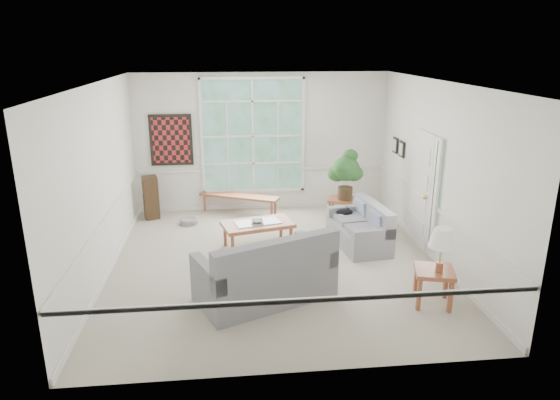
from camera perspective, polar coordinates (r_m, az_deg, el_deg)
The scene contains 24 objects.
floor at distance 8.59m, azimuth -0.53°, elevation -7.15°, with size 5.50×6.00×0.01m, color #A9A190.
ceiling at distance 7.83m, azimuth -0.59°, elevation 13.28°, with size 5.50×6.00×0.02m, color white.
wall_back at distance 10.99m, azimuth -2.07°, elevation 6.59°, with size 5.50×0.02×3.00m, color white.
wall_front at distance 5.25m, azimuth 2.60°, elevation -5.77°, with size 5.50×0.02×3.00m, color white.
wall_left at distance 8.29m, azimuth -19.85°, elevation 1.93°, with size 0.02×6.00×3.00m, color white.
wall_right at distance 8.77m, azimuth 17.66°, elevation 2.96°, with size 0.02×6.00×3.00m, color white.
window_back at distance 10.91m, azimuth -3.12°, elevation 7.30°, with size 2.30×0.08×2.40m, color white.
entry_door at distance 9.40m, azimuth 15.77°, elevation 1.23°, with size 0.08×0.90×2.10m, color white.
door_sidelight at distance 8.81m, azimuth 17.29°, elevation 0.71°, with size 0.08×0.26×1.90m, color white.
wall_art at distance 10.97m, azimuth -12.34°, elevation 6.70°, with size 0.90×0.06×1.10m, color #5A1919.
wall_frame_near at distance 10.33m, azimuth 13.69°, elevation 5.68°, with size 0.04×0.26×0.32m, color black.
wall_frame_far at distance 10.70m, azimuth 12.99°, elevation 6.12°, with size 0.04×0.26×0.32m, color black.
loveseat_right at distance 9.25m, azimuth 9.00°, elevation -2.82°, with size 0.76×1.47×0.80m, color gray.
loveseat_front at distance 7.25m, azimuth -1.78°, elevation -7.45°, with size 1.91×0.99×1.04m, color gray.
coffee_table at distance 9.14m, azimuth -2.55°, elevation -3.97°, with size 1.25×0.68×0.47m, color #974E30.
pewter_bowl at distance 9.04m, azimuth -2.60°, elevation -2.41°, with size 0.28×0.28×0.07m, color #A3A3A9.
window_bench at distance 10.95m, azimuth -4.66°, elevation -0.49°, with size 1.77×0.34×0.41m, color #974E30.
end_table at distance 10.53m, azimuth 6.92°, elevation -1.08°, with size 0.49×0.49×0.49m, color #974E30.
houseplant at distance 10.26m, azimuth 7.53°, elevation 2.87°, with size 0.61×0.61×1.05m, color #265525, non-canonical shape.
side_table at distance 7.51m, azimuth 17.07°, elevation -9.45°, with size 0.53×0.53×0.54m, color #974E30.
table_lamp at distance 7.22m, azimuth 17.93°, elevation -5.50°, with size 0.37×0.37×0.64m, color silver, non-canonical shape.
pet_bed at distance 10.50m, azimuth -10.36°, elevation -2.40°, with size 0.38×0.38×0.11m, color gray.
floor_speaker at distance 10.86m, azimuth -14.55°, elevation 0.27°, with size 0.29×0.23×0.93m, color #3A2817.
cat at distance 9.65m, azimuth 7.38°, elevation -1.36°, with size 0.32×0.23×0.15m, color black.
Camera 1 is at (-0.74, -7.77, 3.57)m, focal length 32.00 mm.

